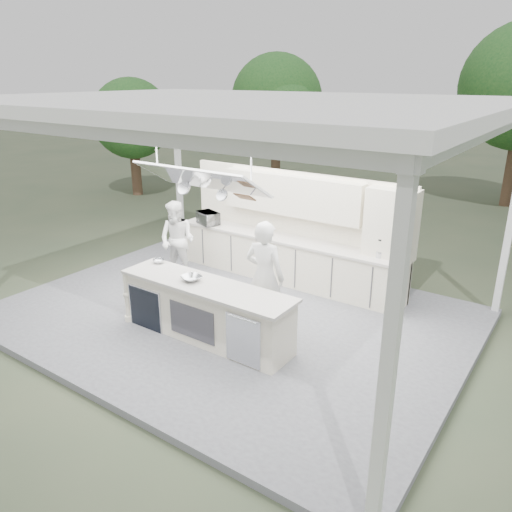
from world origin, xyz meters
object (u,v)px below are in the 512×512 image
Objects in this scene: head_chef at (265,277)px; sous_chef at (177,240)px; back_counter at (287,259)px; demo_island at (205,311)px.

head_chef is 2.91m from sous_chef.
sous_chef is (-1.97, -1.16, 0.35)m from back_counter.
back_counter is 2.67× the size of head_chef.
demo_island is 2.73m from sous_chef.
demo_island is 1.12m from head_chef.
sous_chef is at bearing -22.25° from head_chef.
back_counter is 2.22m from head_chef.
back_counter is 3.08× the size of sous_chef.
sous_chef is (-2.77, 0.86, -0.13)m from head_chef.
head_chef is (0.63, 0.79, 0.48)m from demo_island.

